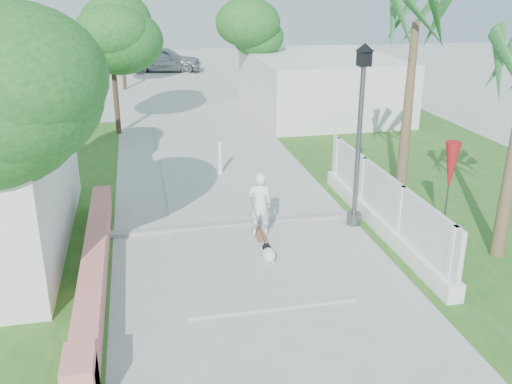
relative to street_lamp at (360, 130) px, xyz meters
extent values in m
plane|color=#B7B7B2|center=(-2.90, -5.50, -2.43)|extent=(90.00, 90.00, 0.00)
cube|color=#B7B7B2|center=(-2.90, 14.50, -2.40)|extent=(3.20, 36.00, 0.06)
cube|color=#999993|center=(-2.90, 0.50, -2.38)|extent=(6.50, 0.25, 0.10)
cube|color=#23621F|center=(4.10, 2.50, -2.42)|extent=(8.00, 20.00, 0.01)
cube|color=#E28274|center=(-6.20, -1.50, -2.13)|extent=(0.45, 8.00, 0.60)
cube|color=#E28274|center=(-6.20, -5.30, -2.03)|extent=(0.45, 0.80, 0.80)
cube|color=white|center=(0.50, -0.50, -2.23)|extent=(0.35, 7.00, 0.40)
cube|color=white|center=(0.50, -0.50, -1.48)|extent=(0.10, 7.00, 1.10)
cube|color=white|center=(0.50, -3.70, -1.68)|extent=(0.14, 0.14, 1.50)
cube|color=white|center=(0.50, -1.50, -1.68)|extent=(0.14, 0.14, 1.50)
cube|color=white|center=(0.50, 0.70, -1.68)|extent=(0.14, 0.14, 1.50)
cube|color=white|center=(0.50, 2.70, -1.68)|extent=(0.14, 0.14, 1.50)
cube|color=silver|center=(3.10, 12.50, -1.13)|extent=(6.00, 8.00, 2.60)
cylinder|color=#59595E|center=(0.00, 0.00, -2.28)|extent=(0.36, 0.36, 0.30)
cylinder|color=#59595E|center=(0.00, 0.00, -0.43)|extent=(0.12, 0.12, 4.00)
cube|color=black|center=(0.00, 0.00, 1.67)|extent=(0.28, 0.28, 0.35)
cone|color=black|center=(0.00, 0.00, 1.92)|extent=(0.44, 0.44, 0.18)
cylinder|color=white|center=(-2.70, 4.50, -1.93)|extent=(0.12, 0.12, 1.00)
sphere|color=white|center=(-2.70, 4.50, -1.41)|extent=(0.14, 0.14, 0.14)
cylinder|color=#59595E|center=(1.90, -1.00, -1.43)|extent=(0.04, 0.04, 2.00)
cone|color=#AD181A|center=(1.90, -1.00, -0.73)|extent=(0.36, 0.36, 1.20)
cylinder|color=#4C3826|center=(-7.40, -2.50, -0.50)|extent=(0.20, 0.20, 3.85)
ellipsoid|color=#175118|center=(-7.20, -2.70, 1.50)|extent=(3.06, 3.06, 2.30)
cylinder|color=#4C3826|center=(-8.40, 3.00, -0.68)|extent=(0.20, 0.20, 3.50)
ellipsoid|color=#175118|center=(-8.40, 3.00, 0.82)|extent=(3.20, 3.20, 2.40)
ellipsoid|color=#175118|center=(-8.20, 2.80, 1.17)|extent=(2.72, 2.72, 2.05)
cylinder|color=#4C3826|center=(-5.90, 10.50, -0.50)|extent=(0.20, 0.20, 3.85)
ellipsoid|color=#175118|center=(-5.90, 10.50, 1.15)|extent=(3.40, 3.40, 2.55)
ellipsoid|color=#175118|center=(-5.70, 10.30, 1.50)|extent=(2.89, 2.89, 2.18)
ellipsoid|color=#175118|center=(-6.10, 10.70, 1.85)|extent=(2.55, 2.55, 1.90)
cylinder|color=#4C3826|center=(0.30, 14.50, -0.68)|extent=(0.20, 0.20, 3.50)
ellipsoid|color=#175118|center=(0.30, 14.50, 0.82)|extent=(3.00, 3.00, 2.25)
ellipsoid|color=#175118|center=(0.50, 14.30, 1.17)|extent=(2.55, 2.55, 1.92)
ellipsoid|color=#175118|center=(0.10, 14.70, 1.52)|extent=(2.25, 2.25, 1.68)
cylinder|color=#4C3826|center=(-5.70, 20.50, -0.50)|extent=(0.20, 0.20, 3.85)
ellipsoid|color=#175118|center=(-5.70, 20.50, 1.15)|extent=(3.20, 3.20, 2.40)
ellipsoid|color=#175118|center=(-5.50, 20.30, 1.50)|extent=(2.72, 2.72, 2.05)
ellipsoid|color=#175118|center=(-5.90, 20.70, 1.85)|extent=(2.40, 2.40, 1.79)
cone|color=brown|center=(1.70, 1.00, -0.03)|extent=(0.32, 0.32, 4.80)
cone|color=brown|center=(2.50, -2.30, -0.33)|extent=(0.32, 0.32, 4.20)
cube|color=brown|center=(-2.48, -0.31, -2.34)|extent=(0.33, 0.82, 0.02)
imported|color=white|center=(-2.48, -0.31, -1.56)|extent=(0.60, 0.44, 1.53)
cylinder|color=gray|center=(-2.56, -0.60, -2.40)|extent=(0.03, 0.06, 0.06)
cylinder|color=gray|center=(-2.41, -0.60, -2.40)|extent=(0.03, 0.06, 0.06)
cylinder|color=gray|center=(-2.56, -0.02, -2.40)|extent=(0.03, 0.06, 0.06)
cylinder|color=gray|center=(-2.41, -0.02, -2.40)|extent=(0.03, 0.06, 0.06)
ellipsoid|color=white|center=(-2.57, -1.66, -2.21)|extent=(0.30, 0.47, 0.29)
sphere|color=black|center=(-2.59, -1.44, -2.12)|extent=(0.18, 0.18, 0.18)
sphere|color=white|center=(-2.59, -1.36, -2.15)|extent=(0.09, 0.09, 0.09)
cone|color=black|center=(-2.63, -1.44, -2.04)|extent=(0.05, 0.05, 0.06)
cone|color=black|center=(-2.54, -1.44, -2.04)|extent=(0.05, 0.05, 0.06)
cylinder|color=white|center=(-2.64, -1.55, -2.36)|extent=(0.04, 0.04, 0.13)
cylinder|color=white|center=(-2.52, -1.54, -2.36)|extent=(0.04, 0.04, 0.13)
cylinder|color=white|center=(-2.63, -1.77, -2.36)|extent=(0.04, 0.04, 0.13)
cylinder|color=white|center=(-2.50, -1.76, -2.36)|extent=(0.04, 0.04, 0.13)
cylinder|color=white|center=(-2.56, -1.87, -2.14)|extent=(0.03, 0.11, 0.11)
imported|color=#9EA0A5|center=(-3.17, 26.40, -1.59)|extent=(5.21, 2.91, 1.67)
camera|label=1|loc=(-5.13, -12.36, 3.34)|focal=40.00mm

